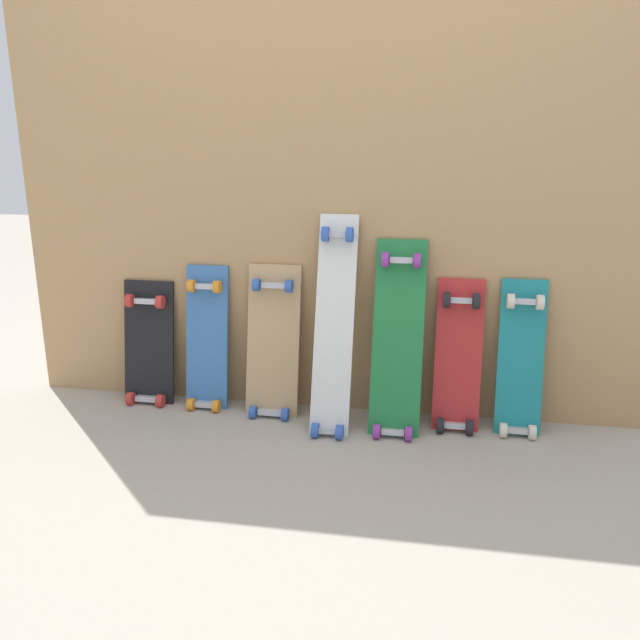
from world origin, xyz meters
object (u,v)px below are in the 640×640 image
(skateboard_blue, at_px, (207,345))
(skateboard_green, at_px, (397,346))
(skateboard_red, at_px, (458,363))
(skateboard_white, at_px, (334,333))
(skateboard_teal, at_px, (520,366))
(skateboard_black, at_px, (149,350))
(skateboard_natural, at_px, (273,349))

(skateboard_blue, xyz_separation_m, skateboard_green, (0.85, -0.07, 0.07))
(skateboard_blue, relative_size, skateboard_red, 1.03)
(skateboard_blue, height_order, skateboard_white, skateboard_white)
(skateboard_red, xyz_separation_m, skateboard_teal, (0.25, 0.00, 0.00))
(skateboard_black, xyz_separation_m, skateboard_white, (0.87, -0.10, 0.16))
(skateboard_green, bearing_deg, skateboard_red, 11.25)
(skateboard_white, bearing_deg, skateboard_teal, 5.25)
(skateboard_white, relative_size, skateboard_teal, 1.36)
(skateboard_natural, bearing_deg, skateboard_blue, 176.91)
(skateboard_black, relative_size, skateboard_teal, 0.90)
(skateboard_natural, height_order, skateboard_teal, skateboard_natural)
(skateboard_red, height_order, skateboard_teal, skateboard_teal)
(skateboard_natural, distance_m, skateboard_red, 0.79)
(skateboard_black, distance_m, skateboard_red, 1.38)
(skateboard_green, distance_m, skateboard_red, 0.27)
(skateboard_red, bearing_deg, skateboard_green, -168.75)
(skateboard_black, distance_m, skateboard_blue, 0.28)
(skateboard_green, height_order, skateboard_teal, skateboard_green)
(skateboard_teal, bearing_deg, skateboard_natural, 179.75)
(skateboard_red, bearing_deg, skateboard_natural, 179.52)
(skateboard_blue, relative_size, skateboard_natural, 0.98)
(skateboard_white, relative_size, skateboard_red, 1.38)
(skateboard_blue, height_order, skateboard_teal, skateboard_blue)
(skateboard_black, height_order, skateboard_blue, skateboard_blue)
(skateboard_blue, distance_m, skateboard_natural, 0.31)
(skateboard_green, xyz_separation_m, skateboard_red, (0.25, 0.05, -0.08))
(skateboard_blue, bearing_deg, skateboard_red, -1.21)
(skateboard_black, distance_m, skateboard_teal, 1.63)
(skateboard_black, height_order, skateboard_white, skateboard_white)
(skateboard_black, distance_m, skateboard_white, 0.89)
(skateboard_teal, bearing_deg, skateboard_white, -174.75)
(skateboard_teal, bearing_deg, skateboard_blue, 179.11)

